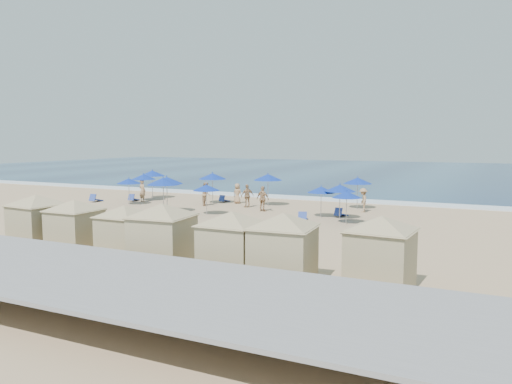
{
  "coord_description": "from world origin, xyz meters",
  "views": [
    {
      "loc": [
        17.03,
        -26.44,
        5.28
      ],
      "look_at": [
        2.85,
        3.0,
        1.83
      ],
      "focal_mm": 35.0,
      "sensor_mm": 36.0,
      "label": 1
    }
  ],
  "objects_px": {
    "cabana_0": "(37,214)",
    "cabana_2": "(125,225)",
    "umbrella_5": "(167,180)",
    "umbrella_3": "(163,181)",
    "umbrella_11": "(347,195)",
    "beachgoer_4": "(237,193)",
    "cabana_5": "(283,239)",
    "cabana_6": "(381,243)",
    "umbrella_8": "(321,190)",
    "trash_bin": "(148,221)",
    "beachgoer_2": "(263,199)",
    "umbrella_4": "(213,176)",
    "umbrella_7": "(268,177)",
    "umbrella_9": "(358,181)",
    "umbrella_10": "(340,188)",
    "beachgoer_0": "(142,191)",
    "umbrella_2": "(152,173)",
    "cabana_3": "(162,227)",
    "beachgoer_1": "(206,194)",
    "cabana_1": "(75,219)",
    "umbrella_6": "(206,188)",
    "umbrella_1": "(129,181)",
    "beachgoer_3": "(363,200)",
    "cabana_4": "(232,236)",
    "umbrella_0": "(143,177)",
    "beachgoer_5": "(247,196)"
  },
  "relations": [
    {
      "from": "cabana_0",
      "to": "cabana_2",
      "type": "xyz_separation_m",
      "value": [
        5.51,
        -0.04,
        -0.13
      ]
    },
    {
      "from": "cabana_0",
      "to": "umbrella_5",
      "type": "height_order",
      "value": "cabana_0"
    },
    {
      "from": "umbrella_3",
      "to": "umbrella_11",
      "type": "relative_size",
      "value": 1.24
    },
    {
      "from": "cabana_2",
      "to": "beachgoer_4",
      "type": "xyz_separation_m",
      "value": [
        -4.51,
        19.18,
        -0.67
      ]
    },
    {
      "from": "cabana_5",
      "to": "umbrella_11",
      "type": "relative_size",
      "value": 2.16
    },
    {
      "from": "cabana_6",
      "to": "umbrella_8",
      "type": "xyz_separation_m",
      "value": [
        -7.05,
        14.7,
        0.24
      ]
    },
    {
      "from": "trash_bin",
      "to": "cabana_5",
      "type": "height_order",
      "value": "cabana_5"
    },
    {
      "from": "trash_bin",
      "to": "cabana_0",
      "type": "xyz_separation_m",
      "value": [
        -1.41,
        -6.78,
        1.27
      ]
    },
    {
      "from": "beachgoer_2",
      "to": "cabana_0",
      "type": "bearing_deg",
      "value": 86.89
    },
    {
      "from": "umbrella_4",
      "to": "beachgoer_4",
      "type": "bearing_deg",
      "value": 29.21
    },
    {
      "from": "cabana_6",
      "to": "umbrella_5",
      "type": "distance_m",
      "value": 21.56
    },
    {
      "from": "beachgoer_2",
      "to": "umbrella_7",
      "type": "bearing_deg",
      "value": -58.69
    },
    {
      "from": "trash_bin",
      "to": "umbrella_9",
      "type": "distance_m",
      "value": 16.47
    },
    {
      "from": "umbrella_10",
      "to": "beachgoer_0",
      "type": "distance_m",
      "value": 17.77
    },
    {
      "from": "umbrella_2",
      "to": "cabana_3",
      "type": "bearing_deg",
      "value": -51.66
    },
    {
      "from": "cabana_0",
      "to": "umbrella_9",
      "type": "xyz_separation_m",
      "value": [
        10.75,
        20.23,
        0.52
      ]
    },
    {
      "from": "umbrella_2",
      "to": "beachgoer_0",
      "type": "height_order",
      "value": "umbrella_2"
    },
    {
      "from": "beachgoer_1",
      "to": "beachgoer_4",
      "type": "relative_size",
      "value": 1.13
    },
    {
      "from": "umbrella_9",
      "to": "beachgoer_2",
      "type": "bearing_deg",
      "value": -143.91
    },
    {
      "from": "cabana_1",
      "to": "umbrella_2",
      "type": "bearing_deg",
      "value": 117.88
    },
    {
      "from": "umbrella_3",
      "to": "umbrella_11",
      "type": "xyz_separation_m",
      "value": [
        13.0,
        1.29,
        -0.45
      ]
    },
    {
      "from": "umbrella_6",
      "to": "cabana_1",
      "type": "bearing_deg",
      "value": -87.43
    },
    {
      "from": "cabana_5",
      "to": "umbrella_3",
      "type": "bearing_deg",
      "value": 139.15
    },
    {
      "from": "umbrella_2",
      "to": "umbrella_6",
      "type": "height_order",
      "value": "umbrella_2"
    },
    {
      "from": "cabana_1",
      "to": "umbrella_8",
      "type": "bearing_deg",
      "value": 64.83
    },
    {
      "from": "umbrella_1",
      "to": "cabana_6",
      "type": "bearing_deg",
      "value": -31.67
    },
    {
      "from": "trash_bin",
      "to": "umbrella_7",
      "type": "distance_m",
      "value": 12.55
    },
    {
      "from": "umbrella_8",
      "to": "beachgoer_3",
      "type": "xyz_separation_m",
      "value": [
        1.96,
        3.76,
        -1.02
      ]
    },
    {
      "from": "umbrella_2",
      "to": "cabana_6",
      "type": "bearing_deg",
      "value": -37.67
    },
    {
      "from": "umbrella_7",
      "to": "beachgoer_4",
      "type": "relative_size",
      "value": 1.59
    },
    {
      "from": "umbrella_2",
      "to": "umbrella_11",
      "type": "bearing_deg",
      "value": -16.66
    },
    {
      "from": "umbrella_9",
      "to": "beachgoer_4",
      "type": "height_order",
      "value": "umbrella_9"
    },
    {
      "from": "cabana_4",
      "to": "cabana_6",
      "type": "relative_size",
      "value": 0.98
    },
    {
      "from": "trash_bin",
      "to": "cabana_0",
      "type": "distance_m",
      "value": 7.04
    },
    {
      "from": "umbrella_1",
      "to": "beachgoer_1",
      "type": "bearing_deg",
      "value": 21.1
    },
    {
      "from": "umbrella_9",
      "to": "umbrella_10",
      "type": "xyz_separation_m",
      "value": [
        0.17,
        -5.31,
        -0.09
      ]
    },
    {
      "from": "cabana_2",
      "to": "trash_bin",
      "type": "bearing_deg",
      "value": 120.96
    },
    {
      "from": "umbrella_2",
      "to": "beachgoer_4",
      "type": "relative_size",
      "value": 1.57
    },
    {
      "from": "cabana_2",
      "to": "cabana_4",
      "type": "distance_m",
      "value": 5.73
    },
    {
      "from": "umbrella_6",
      "to": "cabana_5",
      "type": "bearing_deg",
      "value": -49.5
    },
    {
      "from": "umbrella_6",
      "to": "beachgoer_2",
      "type": "bearing_deg",
      "value": 48.5
    },
    {
      "from": "umbrella_0",
      "to": "umbrella_6",
      "type": "relative_size",
      "value": 1.08
    },
    {
      "from": "cabana_3",
      "to": "beachgoer_5",
      "type": "xyz_separation_m",
      "value": [
        -5.15,
        17.97,
        -0.79
      ]
    },
    {
      "from": "beachgoer_5",
      "to": "umbrella_0",
      "type": "bearing_deg",
      "value": -51.59
    },
    {
      "from": "beachgoer_4",
      "to": "cabana_3",
      "type": "bearing_deg",
      "value": 116.55
    },
    {
      "from": "cabana_0",
      "to": "umbrella_8",
      "type": "xyz_separation_m",
      "value": [
        9.6,
        15.0,
        0.26
      ]
    },
    {
      "from": "trash_bin",
      "to": "cabana_0",
      "type": "height_order",
      "value": "cabana_0"
    },
    {
      "from": "cabana_0",
      "to": "beachgoer_1",
      "type": "distance_m",
      "value": 16.91
    },
    {
      "from": "trash_bin",
      "to": "beachgoer_5",
      "type": "height_order",
      "value": "beachgoer_5"
    },
    {
      "from": "cabana_0",
      "to": "cabana_4",
      "type": "relative_size",
      "value": 1.01
    }
  ]
}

